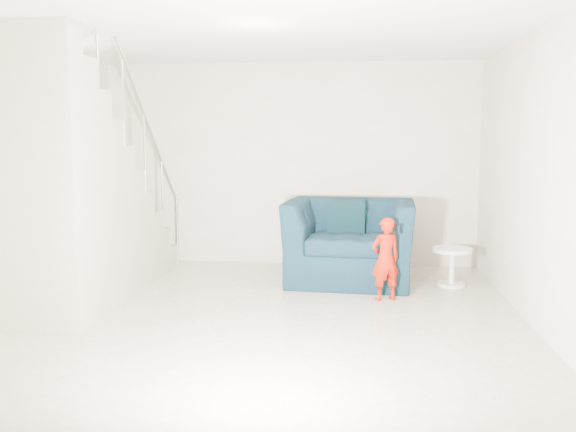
{
  "coord_description": "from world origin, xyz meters",
  "views": [
    {
      "loc": [
        0.87,
        -5.43,
        1.71
      ],
      "look_at": [
        0.15,
        1.2,
        0.85
      ],
      "focal_mm": 38.0,
      "sensor_mm": 36.0,
      "label": 1
    }
  ],
  "objects_px": {
    "toddler": "(385,259)",
    "staircase": "(75,212)",
    "armchair": "(350,241)",
    "side_table": "(452,260)"
  },
  "relations": [
    {
      "from": "side_table",
      "to": "staircase",
      "type": "distance_m",
      "value": 4.2
    },
    {
      "from": "armchair",
      "to": "staircase",
      "type": "height_order",
      "value": "staircase"
    },
    {
      "from": "armchair",
      "to": "side_table",
      "type": "xyz_separation_m",
      "value": [
        1.18,
        -0.15,
        -0.18
      ]
    },
    {
      "from": "toddler",
      "to": "side_table",
      "type": "relative_size",
      "value": 1.98
    },
    {
      "from": "toddler",
      "to": "staircase",
      "type": "relative_size",
      "value": 0.24
    },
    {
      "from": "armchair",
      "to": "staircase",
      "type": "relative_size",
      "value": 0.41
    },
    {
      "from": "toddler",
      "to": "staircase",
      "type": "height_order",
      "value": "staircase"
    },
    {
      "from": "side_table",
      "to": "armchair",
      "type": "bearing_deg",
      "value": 172.66
    },
    {
      "from": "armchair",
      "to": "toddler",
      "type": "distance_m",
      "value": 0.94
    },
    {
      "from": "staircase",
      "to": "toddler",
      "type": "bearing_deg",
      "value": 6.82
    }
  ]
}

